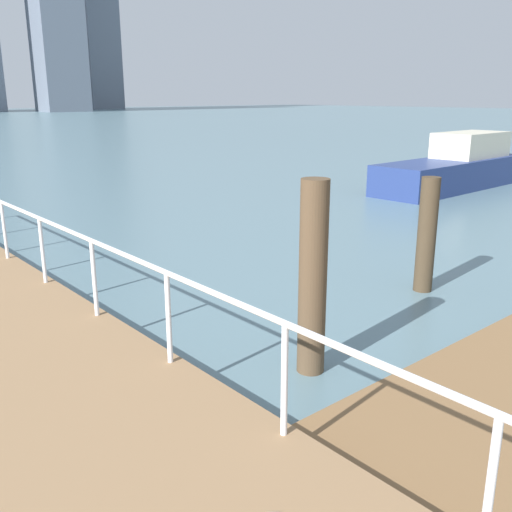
# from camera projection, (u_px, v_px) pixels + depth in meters

# --- Properties ---
(ground_plane) EXTENTS (300.00, 300.00, 0.00)m
(ground_plane) POSITION_uv_depth(u_px,v_px,m) (117.00, 234.00, 13.95)
(ground_plane) COLOR slate
(boardwalk_railing) EXTENTS (0.06, 27.92, 1.08)m
(boardwalk_railing) POSITION_uv_depth(u_px,v_px,m) (373.00, 387.00, 4.11)
(boardwalk_railing) COLOR white
(boardwalk_railing) RESTS_ON boardwalk
(dock_piling_1) EXTENTS (0.32, 0.32, 1.98)m
(dock_piling_1) POSITION_uv_depth(u_px,v_px,m) (427.00, 235.00, 9.68)
(dock_piling_1) COLOR #473826
(dock_piling_1) RESTS_ON ground_plane
(dock_piling_3) EXTENTS (0.34, 0.34, 2.38)m
(dock_piling_3) POSITION_uv_depth(u_px,v_px,m) (313.00, 279.00, 6.72)
(dock_piling_3) COLOR brown
(dock_piling_3) RESTS_ON ground_plane
(moored_boat_1) EXTENTS (7.48, 2.26, 1.98)m
(moored_boat_1) POSITION_uv_depth(u_px,v_px,m) (456.00, 167.00, 20.81)
(moored_boat_1) COLOR navy
(moored_boat_1) RESTS_ON ground_plane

